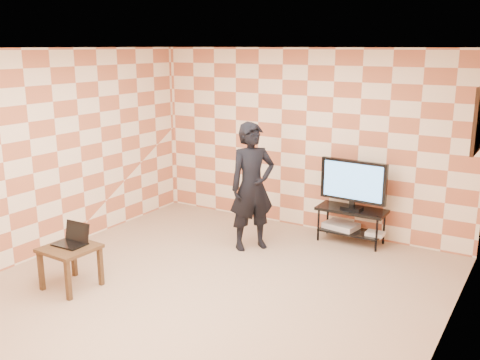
{
  "coord_description": "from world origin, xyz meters",
  "views": [
    {
      "loc": [
        3.23,
        -4.75,
        2.73
      ],
      "look_at": [
        0.0,
        0.6,
        1.15
      ],
      "focal_mm": 40.0,
      "sensor_mm": 36.0,
      "label": 1
    }
  ],
  "objects_px": {
    "person": "(252,187)",
    "tv_stand": "(351,218)",
    "tv": "(353,182)",
    "side_table": "(70,254)"
  },
  "relations": [
    {
      "from": "tv",
      "to": "person",
      "type": "height_order",
      "value": "person"
    },
    {
      "from": "tv",
      "to": "side_table",
      "type": "relative_size",
      "value": 1.66
    },
    {
      "from": "person",
      "to": "tv_stand",
      "type": "bearing_deg",
      "value": -13.1
    },
    {
      "from": "tv_stand",
      "to": "side_table",
      "type": "height_order",
      "value": "same"
    },
    {
      "from": "tv",
      "to": "side_table",
      "type": "bearing_deg",
      "value": -126.28
    },
    {
      "from": "side_table",
      "to": "person",
      "type": "bearing_deg",
      "value": 61.93
    },
    {
      "from": "tv_stand",
      "to": "person",
      "type": "height_order",
      "value": "person"
    },
    {
      "from": "side_table",
      "to": "tv",
      "type": "bearing_deg",
      "value": 53.72
    },
    {
      "from": "tv",
      "to": "person",
      "type": "relative_size",
      "value": 0.55
    },
    {
      "from": "tv",
      "to": "side_table",
      "type": "distance_m",
      "value": 3.84
    }
  ]
}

